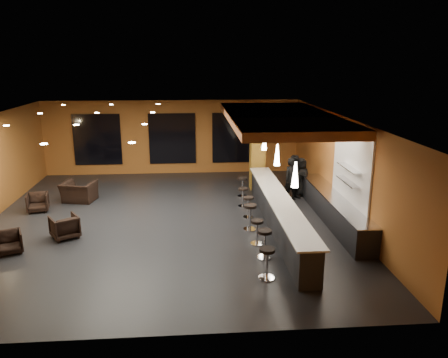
{
  "coord_description": "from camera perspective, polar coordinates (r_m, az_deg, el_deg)",
  "views": [
    {
      "loc": [
        0.86,
        -14.15,
        5.35
      ],
      "look_at": [
        2.0,
        0.5,
        1.3
      ],
      "focal_mm": 35.0,
      "sensor_mm": 36.0,
      "label": 1
    }
  ],
  "objects": [
    {
      "name": "staff_c",
      "position": [
        17.7,
        9.98,
        0.24
      ],
      "size": [
        0.84,
        0.62,
        1.58
      ],
      "primitive_type": "imported",
      "rotation": [
        0.0,
        0.0,
        0.16
      ],
      "color": "black",
      "rests_on": "floor"
    },
    {
      "name": "wall_shelf_upper",
      "position": [
        14.25,
        16.06,
        1.41
      ],
      "size": [
        0.3,
        1.5,
        0.03
      ],
      "primitive_type": "cube",
      "color": "silver",
      "rests_on": "wall_right"
    },
    {
      "name": "window_center",
      "position": [
        20.93,
        -6.76,
        5.26
      ],
      "size": [
        2.2,
        0.06,
        2.4
      ],
      "primitive_type": "cube",
      "color": "black",
      "rests_on": "wall_back"
    },
    {
      "name": "tile_backsplash",
      "position": [
        14.49,
        16.29,
        1.42
      ],
      "size": [
        0.06,
        3.2,
        2.4
      ],
      "primitive_type": "cube",
      "color": "white",
      "rests_on": "wall_right"
    },
    {
      "name": "window_right",
      "position": [
        21.02,
        1.47,
        5.41
      ],
      "size": [
        2.2,
        0.06,
        2.4
      ],
      "primitive_type": "cube",
      "color": "black",
      "rests_on": "wall_back"
    },
    {
      "name": "floor",
      "position": [
        15.17,
        -7.44,
        -5.58
      ],
      "size": [
        12.0,
        13.0,
        0.1
      ],
      "primitive_type": "cube",
      "color": "black",
      "rests_on": "ground"
    },
    {
      "name": "wall_front",
      "position": [
        8.45,
        -10.02,
        -10.05
      ],
      "size": [
        12.0,
        0.1,
        3.5
      ],
      "primitive_type": "cube",
      "color": "#9C5923",
      "rests_on": "floor"
    },
    {
      "name": "prep_top",
      "position": [
        15.13,
        14.23,
        -2.23
      ],
      "size": [
        0.72,
        6.0,
        0.03
      ],
      "primitive_type": "cube",
      "color": "silver",
      "rests_on": "prep_counter"
    },
    {
      "name": "armchair_b",
      "position": [
        14.39,
        -20.11,
        -5.87
      ],
      "size": [
        1.06,
        1.07,
        0.71
      ],
      "primitive_type": "imported",
      "rotation": [
        0.0,
        0.0,
        3.7
      ],
      "color": "black",
      "rests_on": "floor"
    },
    {
      "name": "bar_stool_4",
      "position": [
        15.17,
        3.19,
        -3.33
      ],
      "size": [
        0.38,
        0.38,
        0.75
      ],
      "rotation": [
        0.0,
        0.0,
        -0.06
      ],
      "color": "silver",
      "rests_on": "floor"
    },
    {
      "name": "pendant_1",
      "position": [
        14.25,
        6.95,
        3.14
      ],
      "size": [
        0.2,
        0.2,
        0.7
      ],
      "primitive_type": "cone",
      "color": "white",
      "rests_on": "wood_soffit"
    },
    {
      "name": "bar_stool_2",
      "position": [
        13.05,
        4.33,
        -6.51
      ],
      "size": [
        0.38,
        0.38,
        0.76
      ],
      "rotation": [
        0.0,
        0.0,
        0.25
      ],
      "color": "silver",
      "rests_on": "floor"
    },
    {
      "name": "wall_back",
      "position": [
        21.02,
        -6.76,
        5.45
      ],
      "size": [
        12.0,
        0.1,
        3.5
      ],
      "primitive_type": "cube",
      "color": "#9C5923",
      "rests_on": "floor"
    },
    {
      "name": "column",
      "position": [
        18.32,
        4.41,
        4.03
      ],
      "size": [
        0.6,
        0.6,
        3.5
      ],
      "primitive_type": "cube",
      "color": "olive",
      "rests_on": "floor"
    },
    {
      "name": "ceiling",
      "position": [
        14.29,
        -7.94,
        8.03
      ],
      "size": [
        12.0,
        13.0,
        0.1
      ],
      "primitive_type": "cube",
      "color": "black"
    },
    {
      "name": "armchair_d",
      "position": [
        17.8,
        -18.42,
        -1.59
      ],
      "size": [
        1.38,
        1.27,
        0.77
      ],
      "primitive_type": "imported",
      "rotation": [
        0.0,
        0.0,
        2.93
      ],
      "color": "black",
      "rests_on": "floor"
    },
    {
      "name": "window_left",
      "position": [
        21.36,
        -16.22,
        4.96
      ],
      "size": [
        2.2,
        0.06,
        2.4
      ],
      "primitive_type": "cube",
      "color": "black",
      "rests_on": "wall_back"
    },
    {
      "name": "bar_stool_6",
      "position": [
        17.45,
        2.44,
        -0.71
      ],
      "size": [
        0.4,
        0.4,
        0.79
      ],
      "rotation": [
        0.0,
        0.0,
        -0.42
      ],
      "color": "silver",
      "rests_on": "floor"
    },
    {
      "name": "staff_a",
      "position": [
        17.16,
        8.82,
        -0.02
      ],
      "size": [
        0.71,
        0.57,
        1.68
      ],
      "primitive_type": "imported",
      "rotation": [
        0.0,
        0.0,
        0.32
      ],
      "color": "black",
      "rests_on": "floor"
    },
    {
      "name": "staff_b",
      "position": [
        17.31,
        9.29,
        0.23
      ],
      "size": [
        0.87,
        0.69,
        1.75
      ],
      "primitive_type": "imported",
      "rotation": [
        0.0,
        0.0,
        -0.03
      ],
      "color": "black",
      "rests_on": "floor"
    },
    {
      "name": "armchair_c",
      "position": [
        17.2,
        -23.15,
        -2.82
      ],
      "size": [
        0.86,
        0.88,
        0.67
      ],
      "primitive_type": "imported",
      "rotation": [
        0.0,
        0.0,
        0.22
      ],
      "color": "black",
      "rests_on": "floor"
    },
    {
      "name": "pendant_0",
      "position": [
        11.87,
        9.29,
        0.57
      ],
      "size": [
        0.2,
        0.2,
        0.7
      ],
      "primitive_type": "cone",
      "color": "white",
      "rests_on": "wood_soffit"
    },
    {
      "name": "wall_right",
      "position": [
        15.49,
        15.26,
        1.42
      ],
      "size": [
        0.1,
        13.0,
        3.5
      ],
      "primitive_type": "cube",
      "color": "#9C5923",
      "rests_on": "floor"
    },
    {
      "name": "bar_top",
      "position": [
        14.12,
        7.17,
        -2.55
      ],
      "size": [
        0.78,
        8.1,
        0.05
      ],
      "primitive_type": "cube",
      "color": "beige",
      "rests_on": "bar_counter"
    },
    {
      "name": "bar_stool_1",
      "position": [
        12.19,
        5.32,
        -7.96
      ],
      "size": [
        0.42,
        0.42,
        0.83
      ],
      "rotation": [
        0.0,
        0.0,
        0.08
      ],
      "color": "silver",
      "rests_on": "floor"
    },
    {
      "name": "bar_counter",
      "position": [
        14.29,
        7.1,
        -4.56
      ],
      "size": [
        0.6,
        8.0,
        1.0
      ],
      "primitive_type": "cube",
      "color": "black",
      "rests_on": "floor"
    },
    {
      "name": "bar_stool_0",
      "position": [
        11.11,
        5.63,
        -10.41
      ],
      "size": [
        0.41,
        0.41,
        0.82
      ],
      "rotation": [
        0.0,
        0.0,
        0.04
      ],
      "color": "silver",
      "rests_on": "floor"
    },
    {
      "name": "armchair_a",
      "position": [
        13.95,
        -26.24,
        -7.43
      ],
      "size": [
        0.89,
        0.9,
        0.63
      ],
      "primitive_type": "imported",
      "rotation": [
        0.0,
        0.0,
        0.42
      ],
      "color": "black",
      "rests_on": "floor"
    },
    {
      "name": "bar_stool_3",
      "position": [
        14.08,
        3.44,
        -4.56
      ],
      "size": [
        0.43,
        0.43,
        0.85
      ],
      "rotation": [
        0.0,
        0.0,
        -0.05
      ],
      "color": "silver",
      "rests_on": "floor"
    },
    {
      "name": "pendant_2",
      "position": [
        16.66,
        5.29,
        4.97
      ],
      "size": [
        0.2,
        0.2,
        0.7
      ],
      "primitive_type": "cone",
      "color": "white",
      "rests_on": "wood_soffit"
    },
    {
      "name": "wall_shelf_lower",
      "position": [
        14.36,
        15.92,
        -0.33
      ],
      "size": [
        0.3,
        1.5,
        0.03
      ],
      "primitive_type": "cube",
      "color": "silver",
      "rests_on": "wall_right"
    },
    {
      "name": "wood_soffit",
      "position": [
        15.6,
        7.27,
        7.96
      ],
      "size": [
        3.6,
        8.0,
        0.28
      ],
      "primitive_type": "cube",
      "color": "#B56434",
      "rests_on": "ceiling"
    },
    {
      "name": "prep_counter",
      "position": [
        15.28,
        14.11,
        -3.86
      ],
      "size": [
        0.7,
        6.0,
        0.86
      ],
      "primitive_type": "cube",
      "color": "black",
      "rests_on": "floor"
    },
    {
      "name": "bar_stool_5",
      "position": [
        16.28,
        2.5,
        -2.06
      ],
      "size": [
        0.37,
        0.37,
        0.72
      ],
      "rotation": [
        0.0,
        0.0,
        0.16
      ],
      "color": "silver",
      "rests_on": "floor"
    }
  ]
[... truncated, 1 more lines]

